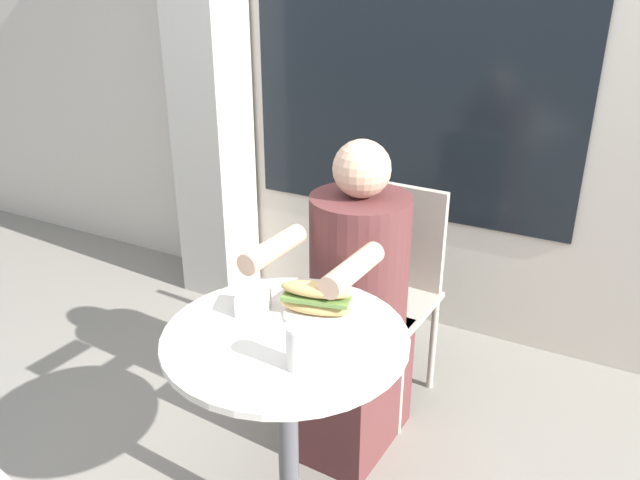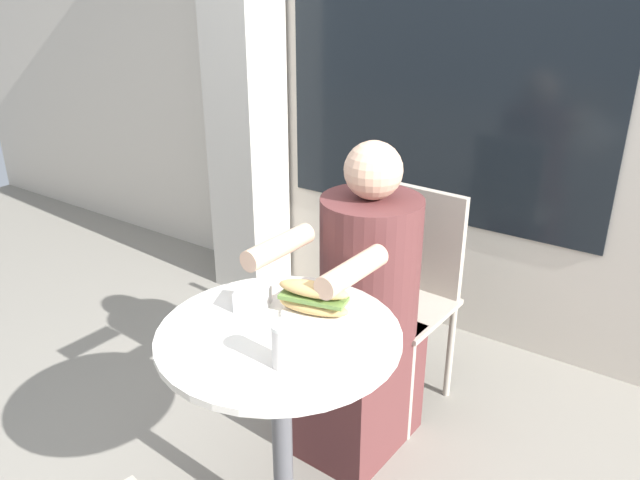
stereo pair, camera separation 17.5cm
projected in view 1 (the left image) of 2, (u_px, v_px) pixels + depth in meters
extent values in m
cube|color=beige|center=(467.00, 31.00, 2.61)|extent=(8.00, 0.08, 2.80)
cube|color=black|center=(410.00, 53.00, 2.71)|extent=(1.56, 0.01, 1.49)
cube|color=#B2ADA3|center=(208.00, 66.00, 3.05)|extent=(0.30, 0.30, 2.40)
cylinder|color=beige|center=(286.00, 337.00, 1.67)|extent=(0.67, 0.67, 0.02)
cylinder|color=#515156|center=(288.00, 442.00, 1.82)|extent=(0.06, 0.06, 0.70)
cube|color=#ADA393|center=(381.00, 303.00, 2.43)|extent=(0.40, 0.40, 0.02)
cube|color=#ADA393|center=(403.00, 236.00, 2.48)|extent=(0.35, 0.05, 0.42)
cylinder|color=#ADA393|center=(400.00, 385.00, 2.32)|extent=(0.03, 0.03, 0.43)
cylinder|color=#ADA393|center=(324.00, 359.00, 2.47)|extent=(0.03, 0.03, 0.43)
cylinder|color=#ADA393|center=(433.00, 344.00, 2.58)|extent=(0.03, 0.03, 0.43)
cylinder|color=#ADA393|center=(362.00, 322.00, 2.73)|extent=(0.03, 0.03, 0.43)
cube|color=brown|center=(348.00, 387.00, 2.29)|extent=(0.35, 0.45, 0.45)
cylinder|color=brown|center=(359.00, 265.00, 2.15)|extent=(0.35, 0.35, 0.50)
sphere|color=#D6A889|center=(362.00, 169.00, 2.02)|extent=(0.19, 0.19, 0.19)
cylinder|color=#D6A889|center=(353.00, 269.00, 1.78)|extent=(0.08, 0.28, 0.07)
cylinder|color=#D6A889|center=(273.00, 249.00, 1.91)|extent=(0.08, 0.28, 0.07)
cylinder|color=white|center=(316.00, 314.00, 1.76)|extent=(0.18, 0.18, 0.01)
ellipsoid|color=tan|center=(316.00, 307.00, 1.75)|extent=(0.22, 0.11, 0.04)
cube|color=olive|center=(316.00, 298.00, 1.74)|extent=(0.20, 0.11, 0.01)
ellipsoid|color=tan|center=(316.00, 290.00, 1.73)|extent=(0.22, 0.11, 0.04)
cylinder|color=silver|center=(299.00, 348.00, 1.51)|extent=(0.06, 0.06, 0.11)
cylinder|color=white|center=(298.00, 327.00, 1.49)|extent=(0.07, 0.07, 0.01)
cube|color=silver|center=(253.00, 302.00, 1.77)|extent=(0.12, 0.12, 0.06)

